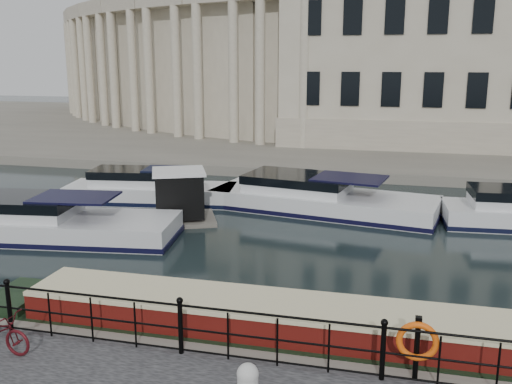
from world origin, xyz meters
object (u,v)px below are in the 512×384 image
at_px(mooring_bollard, 248,380).
at_px(narrowboat, 275,337).
at_px(harbour_hut, 179,198).
at_px(life_ring_post, 417,342).

xyz_separation_m(mooring_bollard, narrowboat, (-0.07, 2.59, -0.46)).
height_order(mooring_bollard, narrowboat, narrowboat).
xyz_separation_m(mooring_bollard, harbour_hut, (-6.07, 12.02, 0.12)).
bearing_deg(narrowboat, mooring_bollard, -88.79).
relative_size(life_ring_post, narrowboat, 0.09).
relative_size(narrowboat, harbour_hut, 4.09).
relative_size(mooring_bollard, harbour_hut, 0.17).
height_order(life_ring_post, narrowboat, life_ring_post).
xyz_separation_m(narrowboat, harbour_hut, (-6.00, 9.44, 0.59)).
xyz_separation_m(mooring_bollard, life_ring_post, (2.91, 1.17, 0.51)).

